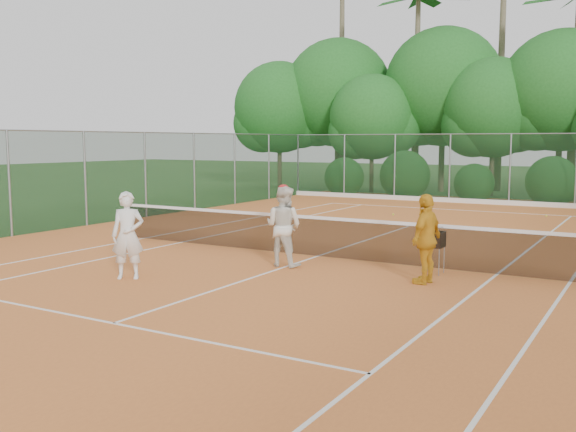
% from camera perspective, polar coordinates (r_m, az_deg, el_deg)
% --- Properties ---
extents(ground, '(120.00, 120.00, 0.00)m').
position_cam_1_polar(ground, '(15.04, 2.50, -3.72)').
color(ground, '#234B1A').
rests_on(ground, ground).
extents(clay_court, '(18.00, 36.00, 0.02)m').
position_cam_1_polar(clay_court, '(15.03, 2.50, -3.68)').
color(clay_court, orange).
rests_on(clay_court, ground).
extents(tennis_net, '(11.97, 0.10, 1.10)m').
position_cam_1_polar(tennis_net, '(14.95, 2.51, -1.71)').
color(tennis_net, gray).
rests_on(tennis_net, clay_court).
extents(player_white, '(0.75, 0.69, 1.72)m').
position_cam_1_polar(player_white, '(12.93, -14.06, -1.68)').
color(player_white, white).
rests_on(player_white, clay_court).
extents(player_center_grp, '(0.85, 0.67, 1.77)m').
position_cam_1_polar(player_center_grp, '(13.81, -0.40, -0.89)').
color(player_center_grp, silver).
rests_on(player_center_grp, clay_court).
extents(player_yellow, '(0.55, 1.05, 1.71)m').
position_cam_1_polar(player_yellow, '(12.39, 12.19, -2.00)').
color(player_yellow, gold).
rests_on(player_yellow, clay_court).
extents(ball_hopper, '(0.38, 0.38, 0.87)m').
position_cam_1_polar(ball_hopper, '(13.37, 12.84, -2.11)').
color(ball_hopper, gray).
rests_on(ball_hopper, clay_court).
extents(stray_ball_a, '(0.07, 0.07, 0.07)m').
position_cam_1_polar(stray_ball_a, '(23.67, 9.34, 0.14)').
color(stray_ball_a, '#D0EB36').
rests_on(stray_ball_a, clay_court).
extents(stray_ball_b, '(0.07, 0.07, 0.07)m').
position_cam_1_polar(stray_ball_b, '(24.73, 21.98, 0.02)').
color(stray_ball_b, '#D6EA36').
rests_on(stray_ball_b, clay_court).
extents(court_markings, '(11.03, 23.83, 0.01)m').
position_cam_1_polar(court_markings, '(15.03, 2.50, -3.63)').
color(court_markings, white).
rests_on(court_markings, clay_court).
extents(fence_back, '(18.07, 0.07, 3.00)m').
position_cam_1_polar(fence_back, '(28.93, 16.63, 4.04)').
color(fence_back, '#19381E').
rests_on(fence_back, clay_court).
extents(fence_left, '(0.07, 33.07, 3.00)m').
position_cam_1_polar(fence_left, '(19.72, -23.53, 2.66)').
color(fence_left, '#19381E').
rests_on(fence_left, clay_court).
extents(tropical_treeline, '(32.10, 8.49, 15.03)m').
position_cam_1_polar(tropical_treeline, '(33.82, 21.39, 10.29)').
color(tropical_treeline, brown).
rests_on(tropical_treeline, ground).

